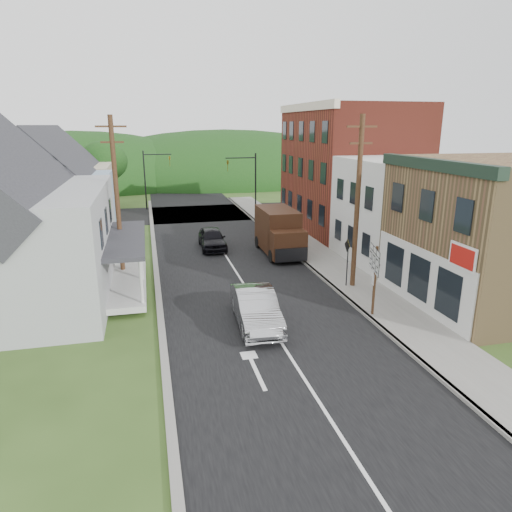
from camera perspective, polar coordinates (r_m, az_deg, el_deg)
ground at (r=20.38m, az=1.65°, el=-8.50°), size 120.00×120.00×0.00m
road at (r=29.55m, az=-3.40°, el=-0.63°), size 9.00×90.00×0.02m
cross_road at (r=45.94m, az=-7.18°, el=5.31°), size 60.00×9.00×0.02m
sidewalk_right at (r=29.27m, az=8.75°, el=-0.80°), size 2.80×55.00×0.15m
curb_right at (r=28.80m, az=6.26°, el=-0.99°), size 0.20×55.00×0.15m
curb_left at (r=27.22m, az=-12.33°, el=-2.33°), size 0.30×55.00×0.12m
storefront_tan at (r=24.63m, az=28.05°, el=2.51°), size 8.00×8.00×7.00m
storefront_white at (r=30.56m, az=18.83°, el=5.36°), size 8.00×7.00×6.50m
storefront_red at (r=38.61m, az=11.56°, el=10.59°), size 8.00×12.00×10.00m
house_blue at (r=35.74m, az=-23.39°, el=7.07°), size 7.14×8.16×7.28m
house_cream at (r=44.64m, az=-22.20°, el=8.75°), size 7.14×8.16×7.28m
utility_pole_right at (r=24.12m, az=12.56°, el=6.58°), size 1.60×0.26×9.00m
utility_pole_left at (r=26.21m, az=-17.00°, el=7.00°), size 1.60×0.26×9.00m
traffic_signal_right at (r=42.65m, az=-0.98°, el=9.71°), size 2.87×0.20×6.00m
traffic_signal_left at (r=48.62m, az=-12.94°, el=10.10°), size 2.87×0.20×6.00m
tree_left_d at (r=50.18m, az=-18.52°, el=11.15°), size 4.80×4.80×6.94m
forested_ridge at (r=73.54m, az=-9.71°, el=9.22°), size 90.00×30.00×16.00m
silver_sedan at (r=19.94m, az=-0.02°, el=-6.58°), size 1.94×4.90×1.59m
dark_sedan at (r=32.43m, az=-5.50°, el=2.18°), size 1.81×4.34×1.47m
delivery_van at (r=30.73m, az=2.91°, el=3.00°), size 2.28×5.45×3.04m
route_sign_cluster at (r=20.98m, az=14.58°, el=-1.79°), size 0.55×1.78×3.21m
warning_sign at (r=24.60m, az=11.34°, el=-0.00°), size 0.12×0.71×2.58m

